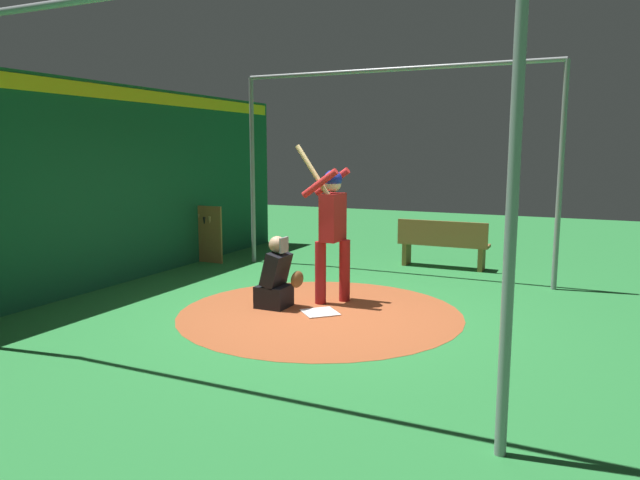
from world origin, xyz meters
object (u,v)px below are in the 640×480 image
(bat_rack, at_px, (206,236))
(bench, at_px, (443,243))
(home_plate, at_px, (320,312))
(catcher, at_px, (277,280))
(batter, at_px, (332,222))

(bat_rack, relative_size, bench, 0.66)
(home_plate, bearing_deg, bat_rack, 146.16)
(catcher, xyz_separation_m, bench, (1.36, 3.56, 0.06))
(home_plate, distance_m, bench, 3.67)
(home_plate, xyz_separation_m, bench, (0.72, 3.57, 0.43))
(catcher, bearing_deg, bat_rack, 140.68)
(batter, relative_size, bat_rack, 2.04)
(catcher, distance_m, bench, 3.81)
(home_plate, height_order, catcher, catcher)
(catcher, bearing_deg, bench, 69.11)
(batter, relative_size, bench, 1.35)
(bench, bearing_deg, bat_rack, -162.60)
(batter, distance_m, bat_rack, 3.78)
(batter, bearing_deg, bat_rack, 152.65)
(batter, xyz_separation_m, bench, (0.81, 3.01, -0.66))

